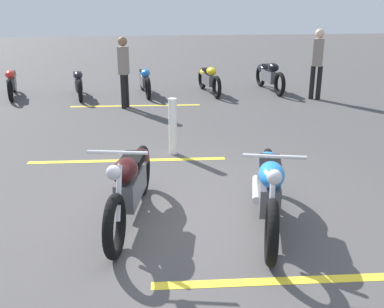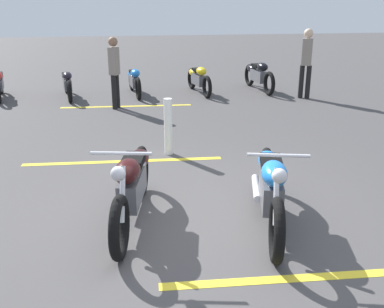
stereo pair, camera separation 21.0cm
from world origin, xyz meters
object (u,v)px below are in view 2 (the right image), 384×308
motorcycle_row_far_left (258,75)px  motorcycle_row_right (67,83)px  bystander_near_row (114,69)px  bystander_secondary (306,60)px  motorcycle_dark_foreground (132,183)px  motorcycle_row_left (198,78)px  motorcycle_bright_foreground (271,185)px  motorcycle_row_center (134,80)px  bollard_post (168,127)px

motorcycle_row_far_left → motorcycle_row_right: (-0.15, 5.36, -0.06)m
motorcycle_row_right → bystander_near_row: 2.04m
motorcycle_row_right → bystander_secondary: bearing=70.8°
motorcycle_row_right → bystander_near_row: (-1.51, -1.26, 0.54)m
motorcycle_row_right → bystander_secondary: size_ratio=1.07×
motorcycle_row_right → motorcycle_dark_foreground: bearing=1.8°
motorcycle_row_left → motorcycle_bright_foreground: bearing=-11.5°
motorcycle_row_left → bystander_near_row: bearing=-63.4°
motorcycle_row_center → bystander_near_row: size_ratio=1.16×
motorcycle_bright_foreground → motorcycle_row_far_left: motorcycle_bright_foreground is taller
motorcycle_row_far_left → bystander_secondary: 1.66m
motorcycle_dark_foreground → motorcycle_row_left: 7.78m
bystander_secondary → motorcycle_row_right: bearing=104.8°
motorcycle_dark_foreground → motorcycle_row_far_left: size_ratio=1.00×
bollard_post → motorcycle_dark_foreground: bearing=163.1°
motorcycle_row_far_left → bollard_post: (-5.28, 3.27, 0.03)m
motorcycle_row_center → bystander_secondary: size_ratio=1.09×
motorcycle_row_center → bollard_post: 5.24m
motorcycle_bright_foreground → motorcycle_row_left: size_ratio=1.08×
bollard_post → bystander_near_row: bearing=12.9°
motorcycle_row_center → motorcycle_row_far_left: bearing=85.9°
motorcycle_bright_foreground → bollard_post: 2.80m
motorcycle_row_far_left → motorcycle_row_center: (-0.05, 3.57, -0.05)m
motorcycle_bright_foreground → motorcycle_row_right: motorcycle_bright_foreground is taller
motorcycle_row_left → motorcycle_row_far_left: bearing=87.3°
motorcycle_bright_foreground → motorcycle_row_left: motorcycle_bright_foreground is taller
bystander_near_row → motorcycle_row_far_left: bearing=48.1°
motorcycle_bright_foreground → motorcycle_dark_foreground: 1.60m
bystander_secondary → bystander_near_row: bearing=119.4°
motorcycle_dark_foreground → bystander_near_row: size_ratio=1.31×
motorcycle_row_left → motorcycle_row_center: (0.08, 1.78, -0.01)m
motorcycle_bright_foreground → bystander_secondary: (6.63, -3.27, 0.54)m
bystander_near_row → bystander_secondary: size_ratio=0.93×
motorcycle_dark_foreground → motorcycle_row_right: motorcycle_dark_foreground is taller
motorcycle_row_left → bystander_secondary: 2.96m
bollard_post → motorcycle_row_far_left: bearing=-31.8°
motorcycle_row_center → bystander_near_row: 1.78m
motorcycle_bright_foreground → motorcycle_dark_foreground: size_ratio=0.99×
motorcycle_bright_foreground → motorcycle_row_right: 8.33m
motorcycle_row_center → bystander_near_row: bearing=-23.0°
motorcycle_row_left → motorcycle_row_center: size_ratio=1.03×
bystander_secondary → bollard_post: bearing=159.2°
motorcycle_row_far_left → motorcycle_row_left: 1.79m
motorcycle_row_left → motorcycle_row_right: bearing=-96.6°
motorcycle_row_right → bystander_near_row: bystander_near_row is taller
motorcycle_row_left → motorcycle_row_right: size_ratio=1.05×
motorcycle_dark_foreground → motorcycle_row_center: (7.55, -0.41, -0.06)m
motorcycle_row_far_left → bollard_post: bollard_post is taller
motorcycle_row_right → bollard_post: 5.54m
motorcycle_row_far_left → bollard_post: bearing=-35.2°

